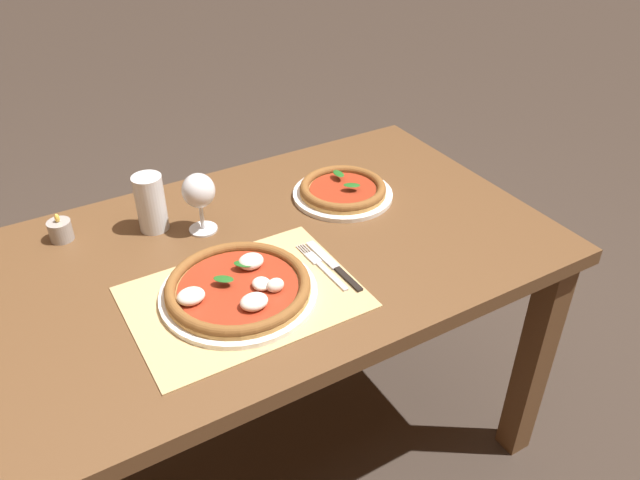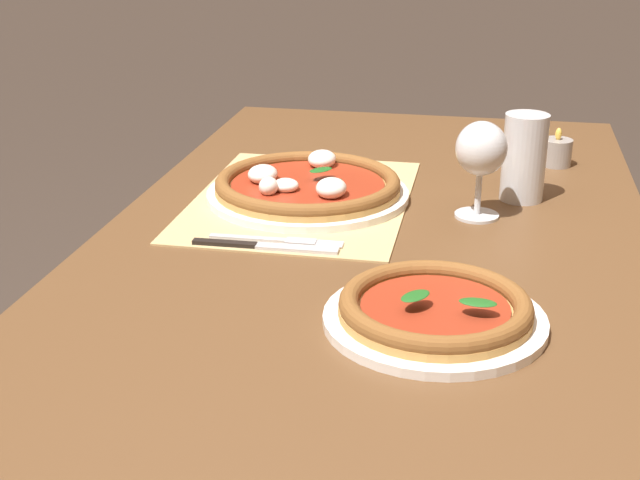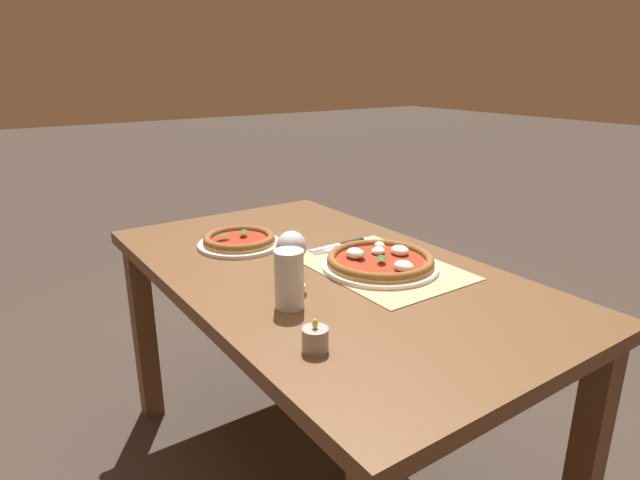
{
  "view_description": "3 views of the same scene",
  "coord_description": "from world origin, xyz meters",
  "px_view_note": "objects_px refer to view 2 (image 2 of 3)",
  "views": [
    {
      "loc": [
        -0.47,
        -1.11,
        1.6
      ],
      "look_at": [
        0.13,
        -0.08,
        0.78
      ],
      "focal_mm": 35.0,
      "sensor_mm": 36.0,
      "label": 1
    },
    {
      "loc": [
        1.28,
        0.16,
        1.23
      ],
      "look_at": [
        0.15,
        -0.06,
        0.77
      ],
      "focal_mm": 50.0,
      "sensor_mm": 36.0,
      "label": 2
    },
    {
      "loc": [
        -1.19,
        0.83,
        1.3
      ],
      "look_at": [
        0.04,
        -0.02,
        0.81
      ],
      "focal_mm": 30.0,
      "sensor_mm": 36.0,
      "label": 3
    }
  ],
  "objects_px": {
    "pint_glass": "(524,159)",
    "fork": "(277,240)",
    "pizza_near": "(307,186)",
    "knife": "(265,246)",
    "wine_glass": "(481,153)",
    "votive_candle": "(557,153)",
    "pizza_far": "(435,311)"
  },
  "relations": [
    {
      "from": "pint_glass",
      "to": "fork",
      "type": "distance_m",
      "value": 0.45
    },
    {
      "from": "pizza_near",
      "to": "knife",
      "type": "bearing_deg",
      "value": -3.48
    },
    {
      "from": "pizza_near",
      "to": "wine_glass",
      "type": "distance_m",
      "value": 0.29
    },
    {
      "from": "fork",
      "to": "pizza_near",
      "type": "bearing_deg",
      "value": 179.24
    },
    {
      "from": "votive_candle",
      "to": "pint_glass",
      "type": "bearing_deg",
      "value": -17.68
    },
    {
      "from": "pizza_far",
      "to": "votive_candle",
      "type": "bearing_deg",
      "value": 165.96
    },
    {
      "from": "pizza_far",
      "to": "knife",
      "type": "bearing_deg",
      "value": -126.07
    },
    {
      "from": "wine_glass",
      "to": "votive_candle",
      "type": "height_order",
      "value": "wine_glass"
    },
    {
      "from": "votive_candle",
      "to": "knife",
      "type": "bearing_deg",
      "value": -40.39
    },
    {
      "from": "wine_glass",
      "to": "fork",
      "type": "xyz_separation_m",
      "value": [
        0.17,
        -0.28,
        -0.1
      ]
    },
    {
      "from": "pint_glass",
      "to": "votive_candle",
      "type": "distance_m",
      "value": 0.22
    },
    {
      "from": "pint_glass",
      "to": "votive_candle",
      "type": "bearing_deg",
      "value": 162.32
    },
    {
      "from": "pint_glass",
      "to": "knife",
      "type": "xyz_separation_m",
      "value": [
        0.3,
        -0.36,
        -0.06
      ]
    },
    {
      "from": "wine_glass",
      "to": "fork",
      "type": "height_order",
      "value": "wine_glass"
    },
    {
      "from": "pizza_near",
      "to": "wine_glass",
      "type": "height_order",
      "value": "wine_glass"
    },
    {
      "from": "wine_glass",
      "to": "pint_glass",
      "type": "height_order",
      "value": "wine_glass"
    },
    {
      "from": "wine_glass",
      "to": "knife",
      "type": "bearing_deg",
      "value": -56.21
    },
    {
      "from": "wine_glass",
      "to": "pizza_near",
      "type": "bearing_deg",
      "value": -96.31
    },
    {
      "from": "pizza_near",
      "to": "pint_glass",
      "type": "height_order",
      "value": "pint_glass"
    },
    {
      "from": "fork",
      "to": "votive_candle",
      "type": "distance_m",
      "value": 0.64
    },
    {
      "from": "pizza_far",
      "to": "fork",
      "type": "bearing_deg",
      "value": -130.86
    },
    {
      "from": "wine_glass",
      "to": "knife",
      "type": "height_order",
      "value": "wine_glass"
    },
    {
      "from": "fork",
      "to": "votive_candle",
      "type": "relative_size",
      "value": 2.78
    },
    {
      "from": "pizza_far",
      "to": "knife",
      "type": "height_order",
      "value": "pizza_far"
    },
    {
      "from": "pint_glass",
      "to": "fork",
      "type": "bearing_deg",
      "value": -52.35
    },
    {
      "from": "pizza_near",
      "to": "pint_glass",
      "type": "relative_size",
      "value": 2.32
    },
    {
      "from": "knife",
      "to": "pizza_near",
      "type": "bearing_deg",
      "value": 176.52
    },
    {
      "from": "pizza_near",
      "to": "pint_glass",
      "type": "xyz_separation_m",
      "value": [
        -0.07,
        0.35,
        0.05
      ]
    },
    {
      "from": "wine_glass",
      "to": "votive_candle",
      "type": "distance_m",
      "value": 0.35
    },
    {
      "from": "pint_glass",
      "to": "knife",
      "type": "bearing_deg",
      "value": -50.73
    },
    {
      "from": "pizza_near",
      "to": "votive_candle",
      "type": "bearing_deg",
      "value": 123.69
    },
    {
      "from": "pizza_near",
      "to": "fork",
      "type": "bearing_deg",
      "value": -0.76
    }
  ]
}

